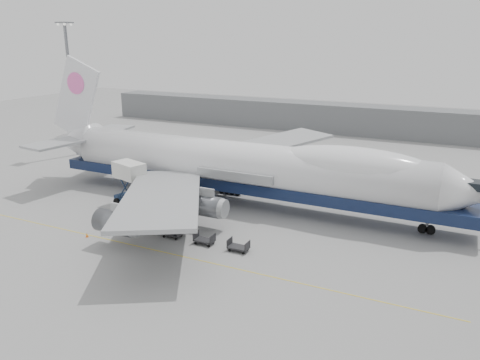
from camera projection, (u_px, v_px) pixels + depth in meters
The scene contains 12 objects.
ground at pixel (196, 233), 56.26m from camera, with size 260.00×260.00×0.00m, color gray.
apron_line at pixel (168, 253), 51.09m from camera, with size 60.00×0.15×0.01m, color gold.
hangar at pixel (302, 116), 119.75m from camera, with size 110.00×8.00×7.00m, color slate.
floodlight_mast at pixel (71, 83), 90.23m from camera, with size 2.40×2.40×25.43m.
airliner at pixel (243, 165), 64.71m from camera, with size 67.00×55.30×19.98m.
catering_truck at pixel (130, 181), 65.17m from camera, with size 5.50×4.45×6.10m.
traffic_cone at pixel (87, 235), 55.17m from camera, with size 0.35×0.35×0.52m.
dolly_0 at pixel (114, 221), 58.62m from camera, with size 2.30×1.35×1.30m.
dolly_1 at pixel (143, 227), 56.82m from camera, with size 2.30×1.35×1.30m.
dolly_2 at pixel (172, 233), 55.03m from camera, with size 2.30×1.35×1.30m.
dolly_3 at pixel (204, 240), 53.23m from camera, with size 2.30×1.35×1.30m.
dolly_4 at pixel (238, 247), 51.43m from camera, with size 2.30×1.35×1.30m.
Camera 1 is at (27.33, -44.52, 22.50)m, focal length 35.00 mm.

